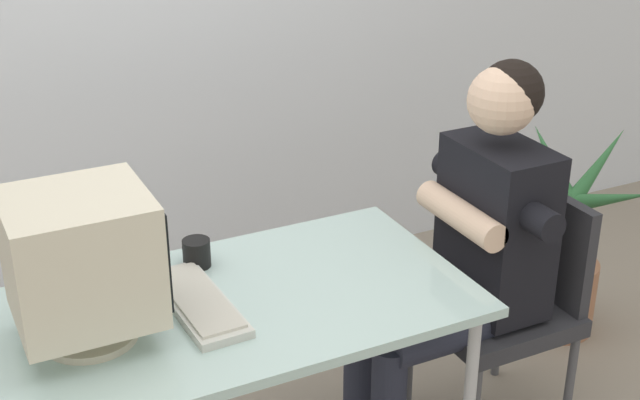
# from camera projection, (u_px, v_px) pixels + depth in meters

# --- Properties ---
(desk) EXTENTS (1.33, 0.72, 0.73)m
(desk) POSITION_uv_depth(u_px,v_px,m) (231.00, 320.00, 2.44)
(desk) COLOR #B7B7BC
(desk) RESTS_ON ground_plane
(crt_monitor) EXTENTS (0.35, 0.32, 0.39)m
(crt_monitor) POSITION_uv_depth(u_px,v_px,m) (83.00, 260.00, 2.16)
(crt_monitor) COLOR beige
(crt_monitor) RESTS_ON desk
(keyboard) EXTENTS (0.16, 0.43, 0.03)m
(keyboard) POSITION_uv_depth(u_px,v_px,m) (198.00, 302.00, 2.39)
(keyboard) COLOR silver
(keyboard) RESTS_ON desk
(office_chair) EXTENTS (0.44, 0.44, 0.82)m
(office_chair) POSITION_uv_depth(u_px,v_px,m) (509.00, 296.00, 2.94)
(office_chair) COLOR #4C4C51
(office_chair) RESTS_ON ground_plane
(person_seated) EXTENTS (0.72, 0.56, 1.28)m
(person_seated) POSITION_uv_depth(u_px,v_px,m) (467.00, 247.00, 2.77)
(person_seated) COLOR black
(person_seated) RESTS_ON ground_plane
(potted_plant) EXTENTS (0.62, 0.65, 0.84)m
(potted_plant) POSITION_uv_depth(u_px,v_px,m) (562.00, 258.00, 3.51)
(potted_plant) COLOR #9E6647
(potted_plant) RESTS_ON ground_plane
(desk_mug) EXTENTS (0.08, 0.09, 0.08)m
(desk_mug) POSITION_uv_depth(u_px,v_px,m) (196.00, 253.00, 2.59)
(desk_mug) COLOR black
(desk_mug) RESTS_ON desk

